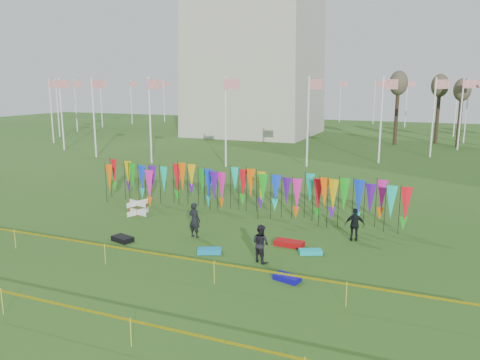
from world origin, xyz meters
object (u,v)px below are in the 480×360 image
at_px(person_right, 355,225).
at_px(kite_bag_red, 289,243).
at_px(kite_bag_blue, 287,278).
at_px(person_left, 195,220).
at_px(kite_bag_black, 122,239).
at_px(kite_bag_teal, 311,252).
at_px(kite_bag_turquoise, 209,251).
at_px(box_kite, 138,208).
at_px(person_mid, 261,243).

xyz_separation_m(person_right, kite_bag_red, (-2.66, -1.89, -0.67)).
distance_m(person_right, kite_bag_blue, 5.93).
xyz_separation_m(person_left, kite_bag_black, (-2.91, -1.86, -0.75)).
xyz_separation_m(person_left, kite_bag_teal, (5.80, -0.10, -0.77)).
relative_size(person_left, kite_bag_blue, 1.73).
xyz_separation_m(kite_bag_turquoise, kite_bag_black, (-4.54, -0.14, 0.01)).
relative_size(kite_bag_turquoise, kite_bag_red, 0.78).
bearing_deg(kite_bag_turquoise, box_kite, 148.50).
height_order(kite_bag_turquoise, kite_bag_teal, kite_bag_turquoise).
bearing_deg(person_left, kite_bag_blue, 161.60).
relative_size(kite_bag_red, kite_bag_teal, 1.33).
bearing_deg(person_left, person_right, -150.33).
distance_m(box_kite, person_left, 5.37).
xyz_separation_m(person_mid, kite_bag_black, (-6.99, -0.05, -0.69)).
xyz_separation_m(person_left, kite_bag_red, (4.63, 0.54, -0.75)).
height_order(person_left, kite_bag_teal, person_left).
bearing_deg(kite_bag_black, kite_bag_teal, 11.48).
xyz_separation_m(box_kite, person_left, (4.86, -2.25, 0.45)).
bearing_deg(kite_bag_teal, kite_bag_red, 151.35).
bearing_deg(kite_bag_red, person_right, 35.39).
height_order(person_mid, person_right, person_mid).
distance_m(person_left, kite_bag_blue, 6.57).
bearing_deg(person_mid, box_kite, -0.46).
xyz_separation_m(box_kite, kite_bag_turquoise, (6.49, -3.98, -0.32)).
bearing_deg(kite_bag_turquoise, person_right, 36.25).
xyz_separation_m(kite_bag_black, kite_bag_teal, (8.71, 1.77, -0.02)).
distance_m(person_mid, kite_bag_blue, 2.24).
bearing_deg(kite_bag_red, kite_bag_black, -162.30).
xyz_separation_m(box_kite, kite_bag_blue, (10.53, -5.48, -0.32)).
bearing_deg(kite_bag_blue, box_kite, 152.51).
xyz_separation_m(kite_bag_red, kite_bag_teal, (1.17, -0.64, -0.03)).
height_order(box_kite, kite_bag_teal, box_kite).
distance_m(box_kite, kite_bag_teal, 10.92).
distance_m(box_kite, kite_bag_turquoise, 7.62).
bearing_deg(person_mid, kite_bag_teal, -110.98).
relative_size(kite_bag_turquoise, kite_bag_blue, 1.04).
bearing_deg(person_mid, kite_bag_blue, 162.51).
distance_m(person_left, kite_bag_red, 4.73).
xyz_separation_m(kite_bag_red, kite_bag_black, (-7.54, -2.41, -0.00)).
relative_size(person_mid, kite_bag_turquoise, 1.55).
bearing_deg(box_kite, person_mid, -24.49).
bearing_deg(kite_bag_blue, kite_bag_teal, 87.64).
relative_size(box_kite, kite_bag_teal, 0.84).
bearing_deg(person_mid, kite_bag_black, 24.41).
height_order(box_kite, person_mid, person_mid).
distance_m(box_kite, kite_bag_red, 9.65).
bearing_deg(box_kite, person_right, 0.85).
relative_size(person_left, kite_bag_black, 1.69).
distance_m(kite_bag_black, kite_bag_teal, 8.89).
height_order(kite_bag_turquoise, kite_bag_black, kite_bag_black).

